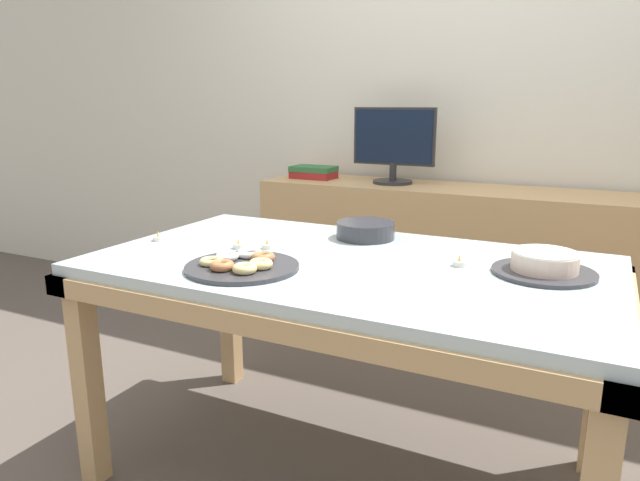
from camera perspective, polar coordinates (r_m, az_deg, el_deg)
ground_plane at (r=2.12m, az=2.55°, el=-22.25°), size 12.00×12.00×0.00m
wall_back at (r=3.12m, az=14.24°, el=14.31°), size 8.00×0.10×2.60m
dining_table at (r=1.81m, az=2.78°, el=-4.77°), size 1.62×0.92×0.76m
sideboard at (r=2.95m, az=11.97°, el=-2.84°), size 1.86×0.44×0.84m
computer_monitor at (r=2.92m, az=7.37°, el=9.37°), size 0.42×0.20×0.38m
book_stack at (r=3.11m, az=-0.65°, el=6.85°), size 0.24×0.16×0.07m
cake_chocolate_round at (r=1.75m, az=21.52°, el=-2.28°), size 0.29×0.29×0.07m
pastry_platter at (r=1.70m, az=-7.82°, el=-2.42°), size 0.34×0.34×0.04m
plate_stack at (r=2.06m, az=4.57°, el=1.03°), size 0.21×0.21×0.06m
tealight_near_front at (r=1.76m, az=13.75°, el=-2.20°), size 0.04×0.04×0.04m
tealight_near_cakes at (r=1.92m, az=-5.29°, el=-0.53°), size 0.04×0.04×0.04m
tealight_right_edge at (r=2.10m, az=-15.86°, el=0.24°), size 0.04×0.04×0.04m
tealight_left_edge at (r=1.94m, az=-8.15°, el=-0.49°), size 0.04×0.04×0.04m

